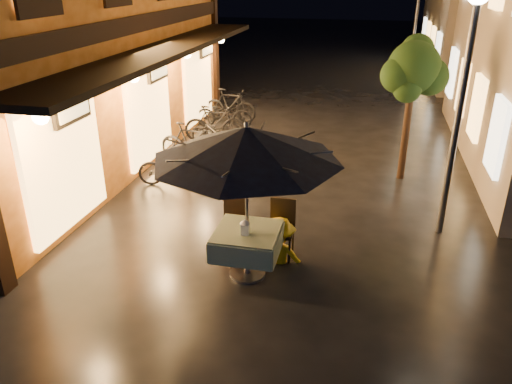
% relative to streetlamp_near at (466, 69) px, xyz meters
% --- Properties ---
extents(ground, '(90.00, 90.00, 0.00)m').
position_rel_streetlamp_near_xyz_m(ground, '(-3.00, -2.00, -2.92)').
color(ground, black).
rests_on(ground, ground).
extents(west_building, '(5.90, 11.40, 7.40)m').
position_rel_streetlamp_near_xyz_m(west_building, '(-8.72, 2.00, 0.79)').
color(west_building, '#C4681D').
rests_on(west_building, ground).
extents(street_tree, '(1.43, 1.20, 3.15)m').
position_rel_streetlamp_near_xyz_m(street_tree, '(-0.59, 2.51, -0.50)').
color(street_tree, black).
rests_on(street_tree, ground).
extents(streetlamp_near, '(0.36, 0.36, 4.23)m').
position_rel_streetlamp_near_xyz_m(streetlamp_near, '(0.00, 0.00, 0.00)').
color(streetlamp_near, '#59595E').
rests_on(streetlamp_near, ground).
extents(streetlamp_far, '(0.36, 0.36, 4.23)m').
position_rel_streetlamp_near_xyz_m(streetlamp_far, '(0.00, 12.00, 0.00)').
color(streetlamp_far, '#59595E').
rests_on(streetlamp_far, ground).
extents(cafe_table, '(0.99, 0.99, 0.78)m').
position_rel_streetlamp_near_xyz_m(cafe_table, '(-3.07, -2.14, -2.33)').
color(cafe_table, '#59595E').
rests_on(cafe_table, ground).
extents(patio_umbrella, '(2.75, 2.75, 2.46)m').
position_rel_streetlamp_near_xyz_m(patio_umbrella, '(-3.07, -2.14, -0.77)').
color(patio_umbrella, '#59595E').
rests_on(patio_umbrella, ground).
extents(cafe_chair_left, '(0.42, 0.42, 0.97)m').
position_rel_streetlamp_near_xyz_m(cafe_chair_left, '(-3.47, -1.41, -2.38)').
color(cafe_chair_left, black).
rests_on(cafe_chair_left, ground).
extents(cafe_chair_right, '(0.42, 0.42, 0.97)m').
position_rel_streetlamp_near_xyz_m(cafe_chair_right, '(-2.67, -1.41, -2.38)').
color(cafe_chair_right, black).
rests_on(cafe_chair_right, ground).
extents(table_lantern, '(0.16, 0.16, 0.25)m').
position_rel_streetlamp_near_xyz_m(table_lantern, '(-3.07, -2.27, -2.00)').
color(table_lantern, white).
rests_on(table_lantern, cafe_table).
extents(person_orange, '(0.76, 0.64, 1.36)m').
position_rel_streetlamp_near_xyz_m(person_orange, '(-3.45, -1.61, -2.24)').
color(person_orange, red).
rests_on(person_orange, ground).
extents(person_yellow, '(0.98, 0.63, 1.44)m').
position_rel_streetlamp_near_xyz_m(person_yellow, '(-2.67, -1.59, -2.20)').
color(person_yellow, yellow).
rests_on(person_yellow, ground).
extents(bicycle_0, '(1.69, 0.97, 0.84)m').
position_rel_streetlamp_near_xyz_m(bicycle_0, '(-5.48, 1.01, -2.50)').
color(bicycle_0, black).
rests_on(bicycle_0, ground).
extents(bicycle_1, '(1.69, 0.63, 0.99)m').
position_rel_streetlamp_near_xyz_m(bicycle_1, '(-5.60, 2.42, -2.42)').
color(bicycle_1, black).
rests_on(bicycle_1, ground).
extents(bicycle_2, '(1.58, 0.75, 0.80)m').
position_rel_streetlamp_near_xyz_m(bicycle_2, '(-5.34, 3.71, -2.52)').
color(bicycle_2, black).
rests_on(bicycle_2, ground).
extents(bicycle_3, '(1.73, 0.84, 1.00)m').
position_rel_streetlamp_near_xyz_m(bicycle_3, '(-5.54, 4.15, -2.42)').
color(bicycle_3, black).
rests_on(bicycle_3, ground).
extents(bicycle_4, '(1.74, 0.73, 0.89)m').
position_rel_streetlamp_near_xyz_m(bicycle_4, '(-5.65, 5.43, -2.47)').
color(bicycle_4, black).
rests_on(bicycle_4, ground).
extents(bicycle_5, '(1.74, 0.70, 1.02)m').
position_rel_streetlamp_near_xyz_m(bicycle_5, '(-5.66, 6.17, -2.41)').
color(bicycle_5, black).
rests_on(bicycle_5, ground).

